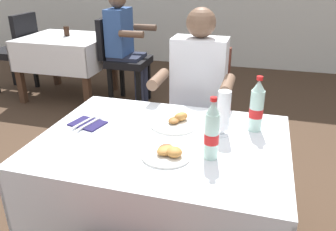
% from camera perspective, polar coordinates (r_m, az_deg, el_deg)
% --- Properties ---
extents(main_dining_table, '(1.19, 0.88, 0.73)m').
position_cam_1_polar(main_dining_table, '(1.73, -0.91, -8.73)').
color(main_dining_table, white).
rests_on(main_dining_table, ground).
extents(chair_far_diner_seat, '(0.44, 0.50, 0.97)m').
position_cam_1_polar(chair_far_diner_seat, '(2.46, 4.64, 1.22)').
color(chair_far_diner_seat, '#4C2319').
rests_on(chair_far_diner_seat, ground).
extents(seated_diner_far, '(0.50, 0.46, 1.26)m').
position_cam_1_polar(seated_diner_far, '(2.30, 4.85, 3.75)').
color(seated_diner_far, '#282D42').
rests_on(seated_diner_far, ground).
extents(plate_near_camera, '(0.22, 0.22, 0.05)m').
position_cam_1_polar(plate_near_camera, '(1.50, -0.07, -6.24)').
color(plate_near_camera, white).
rests_on(plate_near_camera, main_dining_table).
extents(plate_far_diner, '(0.25, 0.25, 0.06)m').
position_cam_1_polar(plate_far_diner, '(1.79, 1.24, -1.12)').
color(plate_far_diner, white).
rests_on(plate_far_diner, main_dining_table).
extents(beer_glass_left, '(0.07, 0.07, 0.23)m').
position_cam_1_polar(beer_glass_left, '(1.66, 9.27, 0.57)').
color(beer_glass_left, white).
rests_on(beer_glass_left, main_dining_table).
extents(cola_bottle_primary, '(0.07, 0.07, 0.28)m').
position_cam_1_polar(cola_bottle_primary, '(1.74, 14.59, 1.37)').
color(cola_bottle_primary, silver).
rests_on(cola_bottle_primary, main_dining_table).
extents(cola_bottle_secondary, '(0.06, 0.06, 0.28)m').
position_cam_1_polar(cola_bottle_secondary, '(1.45, 7.32, -2.74)').
color(cola_bottle_secondary, silver).
rests_on(cola_bottle_secondary, main_dining_table).
extents(napkin_cutlery_set, '(0.20, 0.20, 0.01)m').
position_cam_1_polar(napkin_cutlery_set, '(1.84, -13.27, -1.28)').
color(napkin_cutlery_set, '#231E4C').
rests_on(napkin_cutlery_set, main_dining_table).
extents(background_dining_table, '(0.97, 0.84, 0.73)m').
position_cam_1_polar(background_dining_table, '(4.29, -16.54, 10.15)').
color(background_dining_table, white).
rests_on(background_dining_table, ground).
extents(background_chair_left, '(0.50, 0.44, 0.97)m').
position_cam_1_polar(background_chair_left, '(4.69, -23.92, 10.26)').
color(background_chair_left, black).
rests_on(background_chair_left, ground).
extents(background_chair_right, '(0.50, 0.44, 0.97)m').
position_cam_1_polar(background_chair_right, '(3.97, -7.84, 9.90)').
color(background_chair_right, black).
rests_on(background_chair_right, ground).
extents(background_patron, '(0.46, 0.50, 1.26)m').
position_cam_1_polar(background_patron, '(3.91, -7.30, 12.10)').
color(background_patron, '#282D42').
rests_on(background_patron, ground).
extents(background_table_tumbler, '(0.06, 0.06, 0.11)m').
position_cam_1_polar(background_table_tumbler, '(4.29, -16.60, 13.35)').
color(background_table_tumbler, black).
rests_on(background_table_tumbler, background_dining_table).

